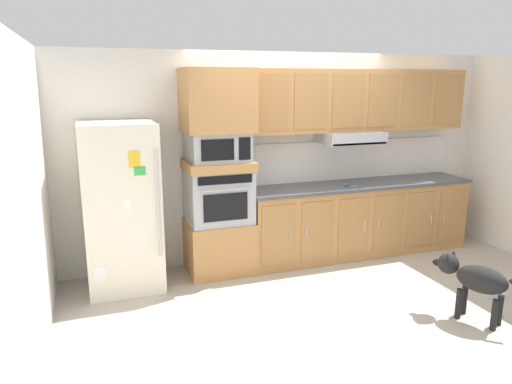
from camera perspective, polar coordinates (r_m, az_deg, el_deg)
ground_plane at (r=5.37m, az=7.98°, el=-10.80°), size 9.60×9.60×0.00m
back_kitchen_wall at (r=5.99m, az=3.50°, el=4.29°), size 6.20×0.12×2.50m
side_panel_left at (r=4.47m, az=-25.30°, el=0.01°), size 0.12×7.10×2.50m
refrigerator at (r=5.19m, az=-15.69°, el=-1.72°), size 0.76×0.73×1.76m
oven_base_cabinet at (r=5.59m, az=-4.37°, el=-6.43°), size 0.74×0.62×0.60m
built_in_oven at (r=5.41m, az=-4.48°, el=-0.44°), size 0.70×0.62×0.60m
appliance_mid_shelf at (r=5.35m, az=-4.55°, el=3.21°), size 0.74×0.62×0.10m
microwave at (r=5.31m, az=-4.58°, el=5.44°), size 0.64×0.54×0.32m
appliance_upper_cabinet at (r=5.27m, az=-4.69°, el=10.83°), size 0.74×0.62×0.68m
lower_cabinet_run at (r=6.24m, az=12.04°, el=-3.25°), size 2.91×0.63×0.88m
countertop_slab at (r=6.13m, az=12.23°, el=0.89°), size 2.95×0.64×0.04m
backsplash_panel at (r=6.32m, az=10.99°, el=3.81°), size 2.95×0.02×0.50m
upper_cabinet_with_hood at (r=6.10m, az=12.02°, el=10.35°), size 2.91×0.48×0.88m
screwdriver at (r=5.91m, az=10.77°, el=0.85°), size 0.17×0.17×0.03m
dog at (r=4.87m, az=24.53°, el=-9.33°), size 0.45×0.76×0.60m
dog_food_bowl at (r=5.59m, az=26.44°, el=-10.79°), size 0.20×0.20×0.06m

